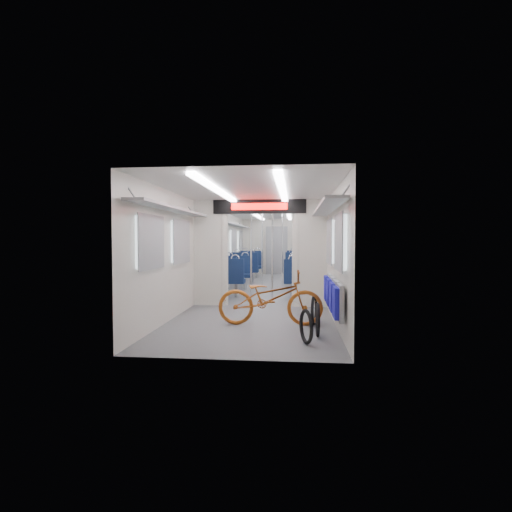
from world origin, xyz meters
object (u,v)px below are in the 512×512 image
at_px(stanchion_near_right, 272,252).
at_px(seat_bay_near_left, 232,273).
at_px(bike_hoop_a, 306,328).
at_px(seat_bay_far_right, 300,265).
at_px(bicycle, 270,298).
at_px(bike_hoop_c, 314,311).
at_px(flip_bench, 333,294).
at_px(stanchion_far_left, 262,249).
at_px(stanchion_far_right, 282,249).
at_px(seat_bay_near_right, 301,274).
at_px(bike_hoop_b, 318,321).
at_px(seat_bay_far_left, 248,264).
at_px(stanchion_near_left, 251,252).

bearing_deg(stanchion_near_right, seat_bay_near_left, 127.30).
bearing_deg(bike_hoop_a, seat_bay_far_right, 89.92).
bearing_deg(bicycle, seat_bay_far_right, -5.79).
bearing_deg(bike_hoop_c, stanchion_near_right, 109.71).
bearing_deg(flip_bench, bike_hoop_c, 120.05).
distance_m(stanchion_near_right, stanchion_far_left, 3.34).
bearing_deg(stanchion_far_right, stanchion_near_right, -92.23).
bearing_deg(bike_hoop_a, seat_bay_near_right, 89.87).
height_order(seat_bay_near_right, seat_bay_far_right, seat_bay_far_right).
height_order(bike_hoop_b, seat_bay_far_left, seat_bay_far_left).
distance_m(bicycle, seat_bay_far_right, 7.19).
bearing_deg(stanchion_near_right, bike_hoop_c, -70.29).
bearing_deg(bike_hoop_a, stanchion_near_right, 100.52).
relative_size(flip_bench, bike_hoop_a, 4.33).
relative_size(seat_bay_far_right, stanchion_near_right, 1.00).
height_order(bike_hoop_c, seat_bay_near_left, seat_bay_near_left).
bearing_deg(stanchion_far_right, flip_bench, -80.80).
relative_size(bicycle, stanchion_far_left, 0.76).
xyz_separation_m(bicycle, stanchion_near_right, (-0.11, 2.47, 0.69)).
bearing_deg(seat_bay_near_right, bike_hoop_b, -88.03).
xyz_separation_m(flip_bench, stanchion_near_left, (-1.64, 3.24, 0.57)).
distance_m(flip_bench, seat_bay_far_right, 7.53).
relative_size(seat_bay_near_left, seat_bay_far_left, 0.92).
bearing_deg(flip_bench, seat_bay_near_left, 117.67).
height_order(flip_bench, bike_hoop_b, flip_bench).
bearing_deg(seat_bay_far_right, bike_hoop_c, -88.72).
relative_size(bike_hoop_b, stanchion_far_right, 0.22).
bearing_deg(bicycle, seat_bay_far_left, 8.50).
distance_m(bike_hoop_b, stanchion_near_left, 4.00).
distance_m(stanchion_near_left, stanchion_near_right, 0.68).
relative_size(flip_bench, stanchion_far_left, 0.91).
bearing_deg(stanchion_far_right, bicycle, -90.18).
distance_m(flip_bench, seat_bay_far_left, 8.25).
bearing_deg(stanchion_far_left, seat_bay_near_right, -53.55).
relative_size(bicycle, stanchion_far_right, 0.76).
xyz_separation_m(seat_bay_near_right, stanchion_far_right, (-0.56, 1.57, 0.62)).
xyz_separation_m(flip_bench, bike_hoop_b, (-0.25, -0.40, -0.35)).
height_order(bike_hoop_a, seat_bay_near_left, seat_bay_near_left).
distance_m(bike_hoop_c, stanchion_near_left, 3.24).
relative_size(bike_hoop_b, seat_bay_far_left, 0.23).
height_order(bicycle, seat_bay_far_left, seat_bay_far_left).
distance_m(flip_bench, stanchion_far_right, 6.16).
distance_m(bicycle, flip_bench, 1.06).
bearing_deg(seat_bay_far_right, bike_hoop_b, -88.78).
distance_m(bike_hoop_c, stanchion_far_right, 5.73).
bearing_deg(seat_bay_far_left, seat_bay_far_right, -12.55).
height_order(bike_hoop_c, seat_bay_far_right, seat_bay_far_right).
distance_m(bike_hoop_c, seat_bay_far_left, 7.76).
bearing_deg(bike_hoop_a, seat_bay_near_left, 109.68).
relative_size(flip_bench, seat_bay_far_left, 0.95).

